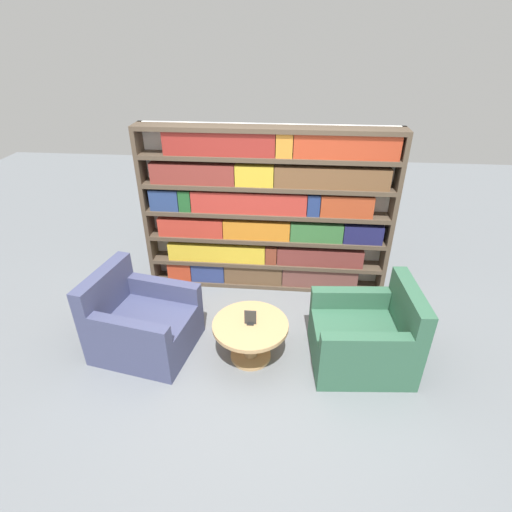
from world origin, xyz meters
The scene contains 6 objects.
ground_plane centered at (0.00, 0.00, 0.00)m, with size 14.00×14.00×0.00m, color slate.
bookshelf centered at (0.00, 1.41, 1.00)m, with size 2.92×0.30×1.99m.
armchair_left centered at (-1.17, 0.12, 0.29)m, with size 1.06×0.97×0.85m.
armchair_right centered at (1.06, 0.11, 0.29)m, with size 0.98×0.88×0.85m.
coffee_table centered at (-0.06, 0.06, 0.31)m, with size 0.74×0.74×0.43m.
table_sign centered at (-0.06, 0.06, 0.49)m, with size 0.11×0.06×0.15m.
Camera 1 is at (0.27, -2.91, 2.91)m, focal length 28.00 mm.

